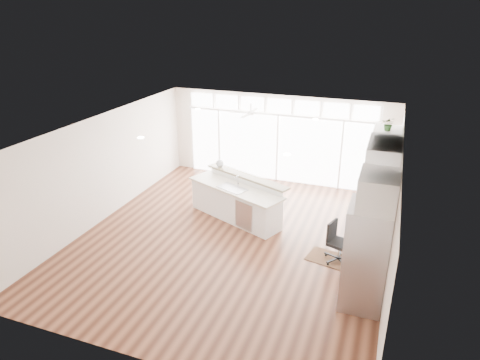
% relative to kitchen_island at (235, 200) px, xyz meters
% --- Properties ---
extents(floor, '(7.00, 8.00, 0.02)m').
position_rel_kitchen_island_xyz_m(floor, '(0.30, -1.01, -0.55)').
color(floor, '#442114').
rests_on(floor, ground).
extents(ceiling, '(7.00, 8.00, 0.02)m').
position_rel_kitchen_island_xyz_m(ceiling, '(0.30, -1.01, 2.16)').
color(ceiling, white).
rests_on(ceiling, wall_back).
extents(wall_back, '(7.00, 0.04, 2.70)m').
position_rel_kitchen_island_xyz_m(wall_back, '(0.30, 2.99, 0.81)').
color(wall_back, beige).
rests_on(wall_back, floor).
extents(wall_front, '(7.00, 0.04, 2.70)m').
position_rel_kitchen_island_xyz_m(wall_front, '(0.30, -5.01, 0.81)').
color(wall_front, beige).
rests_on(wall_front, floor).
extents(wall_left, '(0.04, 8.00, 2.70)m').
position_rel_kitchen_island_xyz_m(wall_left, '(-3.20, -1.01, 0.81)').
color(wall_left, beige).
rests_on(wall_left, floor).
extents(wall_right, '(0.04, 8.00, 2.70)m').
position_rel_kitchen_island_xyz_m(wall_right, '(3.80, -1.01, 0.81)').
color(wall_right, beige).
rests_on(wall_right, floor).
extents(glass_wall, '(5.80, 0.06, 2.08)m').
position_rel_kitchen_island_xyz_m(glass_wall, '(0.30, 2.93, 0.51)').
color(glass_wall, white).
rests_on(glass_wall, wall_back).
extents(transom_row, '(5.90, 0.06, 0.40)m').
position_rel_kitchen_island_xyz_m(transom_row, '(0.30, 2.93, 1.84)').
color(transom_row, white).
rests_on(transom_row, wall_back).
extents(desk_window, '(0.04, 0.85, 0.85)m').
position_rel_kitchen_island_xyz_m(desk_window, '(3.76, -0.71, 1.01)').
color(desk_window, white).
rests_on(desk_window, wall_right).
extents(ceiling_fan, '(1.16, 1.16, 0.32)m').
position_rel_kitchen_island_xyz_m(ceiling_fan, '(-0.20, 1.79, 1.94)').
color(ceiling_fan, white).
rests_on(ceiling_fan, ceiling).
extents(recessed_lights, '(3.40, 3.00, 0.02)m').
position_rel_kitchen_island_xyz_m(recessed_lights, '(0.30, -0.81, 2.14)').
color(recessed_lights, white).
rests_on(recessed_lights, ceiling).
extents(oven_cabinet, '(0.64, 1.20, 2.50)m').
position_rel_kitchen_island_xyz_m(oven_cabinet, '(3.47, 0.79, 0.71)').
color(oven_cabinet, white).
rests_on(oven_cabinet, floor).
extents(desk_nook, '(0.72, 1.30, 0.76)m').
position_rel_kitchen_island_xyz_m(desk_nook, '(3.43, -0.71, -0.16)').
color(desk_nook, white).
rests_on(desk_nook, floor).
extents(upper_cabinets, '(0.64, 1.30, 0.64)m').
position_rel_kitchen_island_xyz_m(upper_cabinets, '(3.47, -0.71, 1.81)').
color(upper_cabinets, white).
rests_on(upper_cabinets, wall_right).
extents(refrigerator, '(0.76, 0.90, 2.00)m').
position_rel_kitchen_island_xyz_m(refrigerator, '(3.41, -2.36, 0.46)').
color(refrigerator, '#B2B2B7').
rests_on(refrigerator, floor).
extents(fridge_cabinet, '(0.64, 0.90, 0.60)m').
position_rel_kitchen_island_xyz_m(fridge_cabinet, '(3.47, -2.36, 1.76)').
color(fridge_cabinet, white).
rests_on(fridge_cabinet, wall_right).
extents(framed_photos, '(0.06, 0.22, 0.80)m').
position_rel_kitchen_island_xyz_m(framed_photos, '(3.76, -0.09, 0.86)').
color(framed_photos, black).
rests_on(framed_photos, wall_right).
extents(kitchen_island, '(2.89, 1.99, 1.08)m').
position_rel_kitchen_island_xyz_m(kitchen_island, '(0.00, 0.00, 0.00)').
color(kitchen_island, white).
rests_on(kitchen_island, floor).
extents(rug, '(1.00, 0.81, 0.01)m').
position_rel_kitchen_island_xyz_m(rug, '(2.60, -1.09, -0.53)').
color(rug, '#351D10').
rests_on(rug, floor).
extents(office_chair, '(0.58, 0.56, 0.90)m').
position_rel_kitchen_island_xyz_m(office_chair, '(2.82, -1.11, -0.09)').
color(office_chair, black).
rests_on(office_chair, floor).
extents(fishbowl, '(0.28, 0.28, 0.22)m').
position_rel_kitchen_island_xyz_m(fishbowl, '(-0.72, 0.74, 0.65)').
color(fishbowl, silver).
rests_on(fishbowl, kitchen_island).
extents(monitor, '(0.12, 0.47, 0.38)m').
position_rel_kitchen_island_xyz_m(monitor, '(3.35, -0.71, 0.41)').
color(monitor, black).
rests_on(monitor, desk_nook).
extents(keyboard, '(0.17, 0.37, 0.02)m').
position_rel_kitchen_island_xyz_m(keyboard, '(3.18, -0.71, 0.23)').
color(keyboard, silver).
rests_on(keyboard, desk_nook).
extents(potted_plant, '(0.30, 0.33, 0.25)m').
position_rel_kitchen_island_xyz_m(potted_plant, '(3.47, 0.79, 2.09)').
color(potted_plant, '#2F5A26').
rests_on(potted_plant, oven_cabinet).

